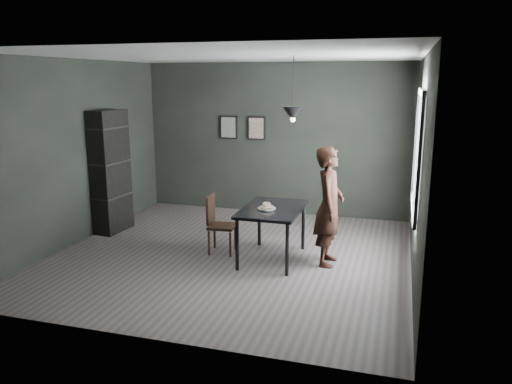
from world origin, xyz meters
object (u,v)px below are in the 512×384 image
(shelf_unit, at_px, (109,172))
(cafe_table, at_px, (272,213))
(white_plate, at_px, (267,209))
(woman, at_px, (329,206))
(wood_chair, at_px, (217,220))
(pendant_lamp, at_px, (293,113))

(shelf_unit, bearing_deg, cafe_table, -6.26)
(cafe_table, bearing_deg, white_plate, -118.93)
(woman, bearing_deg, shelf_unit, 80.98)
(wood_chair, bearing_deg, shelf_unit, 160.00)
(cafe_table, distance_m, shelf_unit, 2.99)
(cafe_table, relative_size, pendant_lamp, 1.39)
(woman, relative_size, pendant_lamp, 1.89)
(shelf_unit, bearing_deg, wood_chair, -9.10)
(shelf_unit, height_order, pendant_lamp, pendant_lamp)
(cafe_table, xyz_separation_m, shelf_unit, (-2.92, 0.57, 0.34))
(woman, relative_size, shelf_unit, 0.81)
(cafe_table, relative_size, wood_chair, 1.40)
(white_plate, bearing_deg, shelf_unit, 166.80)
(cafe_table, height_order, woman, woman)
(white_plate, height_order, pendant_lamp, pendant_lamp)
(white_plate, height_order, shelf_unit, shelf_unit)
(woman, xyz_separation_m, wood_chair, (-1.63, 0.00, -0.33))
(woman, xyz_separation_m, shelf_unit, (-3.70, 0.52, 0.19))
(white_plate, relative_size, wood_chair, 0.27)
(wood_chair, height_order, shelf_unit, shelf_unit)
(woman, relative_size, wood_chair, 1.90)
(cafe_table, bearing_deg, shelf_unit, 168.88)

